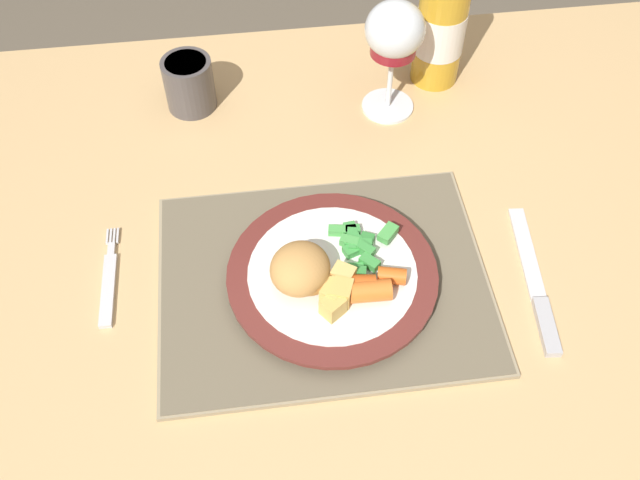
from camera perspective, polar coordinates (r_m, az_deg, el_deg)
name	(u,v)px	position (r m, az deg, el deg)	size (l,w,h in m)	color
ground_plane	(339,464)	(1.50, 1.57, -17.45)	(6.00, 6.00, 0.00)	brown
dining_table	(350,281)	(0.92, 2.43, -3.31)	(1.25, 0.82, 0.74)	tan
placemat	(323,281)	(0.80, 0.28, -3.29)	(0.37, 0.29, 0.01)	gray
dinner_plate	(332,276)	(0.79, 0.98, -2.94)	(0.23, 0.23, 0.02)	white
breaded_croquettes	(302,271)	(0.75, -1.45, -2.49)	(0.09, 0.09, 0.05)	#B77F3D
green_beans_pile	(359,245)	(0.80, 3.13, -0.37)	(0.08, 0.08, 0.02)	#338438
glazed_carrots	(369,286)	(0.76, 3.95, -3.66)	(0.08, 0.04, 0.02)	orange
fork	(109,283)	(0.83, -16.54, -3.28)	(0.02, 0.14, 0.01)	silver
table_knife	(537,290)	(0.83, 16.96, -3.87)	(0.04, 0.20, 0.01)	silver
wine_glass	(394,35)	(0.93, 5.97, 15.97)	(0.08, 0.08, 0.16)	silver
bottle	(443,16)	(1.00, 9.77, 17.22)	(0.07, 0.07, 0.26)	gold
roast_potatoes	(338,292)	(0.75, 1.46, -4.20)	(0.05, 0.07, 0.02)	#E5BC66
drinking_cup	(189,83)	(0.99, -10.44, 12.28)	(0.07, 0.07, 0.07)	#4C4747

